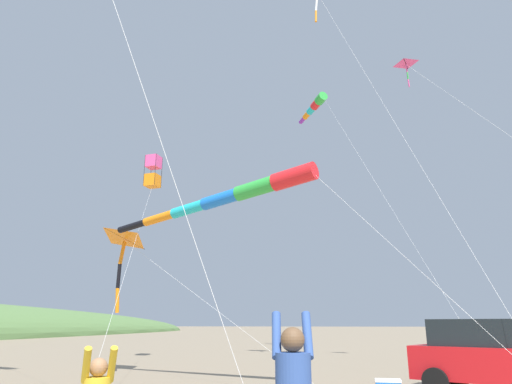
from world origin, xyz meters
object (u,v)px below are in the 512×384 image
at_px(parked_car, 500,356).
at_px(kite_box_long_streamer_right, 153,172).
at_px(kite_delta_yellow_midlevel, 126,239).
at_px(kite_windsock_checkered_midright, 315,106).
at_px(kite_windsock_teal_far_right, 232,196).
at_px(kite_delta_magenta_far_left, 407,65).

bearing_deg(parked_car, kite_box_long_streamer_right, -28.12).
bearing_deg(kite_delta_yellow_midlevel, kite_windsock_checkered_midright, -112.65).
distance_m(kite_windsock_teal_far_right, kite_box_long_streamer_right, 10.20).
bearing_deg(kite_box_long_streamer_right, kite_windsock_checkered_midright, -126.36).
bearing_deg(kite_delta_magenta_far_left, kite_windsock_checkered_midright, -60.50).
distance_m(kite_delta_yellow_midlevel, kite_delta_magenta_far_left, 15.85).
bearing_deg(parked_car, kite_delta_magenta_far_left, -87.56).
bearing_deg(kite_box_long_streamer_right, parked_car, 151.88).
relative_size(kite_delta_yellow_midlevel, kite_box_long_streamer_right, 0.64).
xyz_separation_m(kite_delta_yellow_midlevel, kite_box_long_streamer_right, (1.30, -4.71, 4.34)).
distance_m(kite_delta_yellow_midlevel, kite_windsock_teal_far_right, 5.53).
height_order(kite_delta_yellow_midlevel, kite_windsock_teal_far_right, kite_windsock_teal_far_right).
distance_m(kite_windsock_teal_far_right, kite_delta_magenta_far_left, 13.63).
bearing_deg(kite_delta_magenta_far_left, kite_delta_yellow_midlevel, 25.71).
distance_m(kite_delta_magenta_far_left, kite_windsock_checkered_midright, 11.18).
relative_size(kite_windsock_teal_far_right, kite_delta_magenta_far_left, 0.86).
height_order(kite_delta_yellow_midlevel, kite_windsock_checkered_midright, kite_windsock_checkered_midright).
bearing_deg(kite_windsock_teal_far_right, kite_delta_magenta_far_left, -129.52).
relative_size(parked_car, kite_delta_yellow_midlevel, 0.52).
bearing_deg(kite_delta_yellow_midlevel, kite_box_long_streamer_right, -74.51).
height_order(parked_car, kite_windsock_teal_far_right, kite_windsock_teal_far_right).
relative_size(parked_car, kite_box_long_streamer_right, 0.33).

